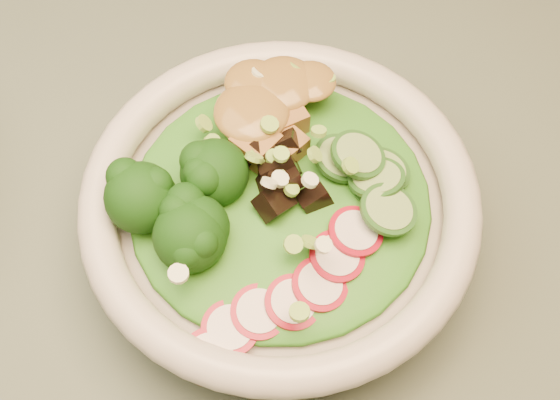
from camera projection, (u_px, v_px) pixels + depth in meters
salad_bowl at (280, 215)px, 0.48m from camera, size 0.24×0.24×0.07m
lettuce_bed at (280, 199)px, 0.47m from camera, size 0.18×0.18×0.02m
broccoli_florets at (185, 204)px, 0.45m from camera, size 0.08×0.07×0.04m
radish_slices at (301, 287)px, 0.44m from camera, size 0.10×0.04×0.02m
cucumber_slices at (377, 179)px, 0.46m from camera, size 0.07×0.07×0.03m
mushroom_heap at (277, 173)px, 0.46m from camera, size 0.07×0.07×0.04m
tofu_cubes at (268, 113)px, 0.49m from camera, size 0.09×0.06×0.03m
peanut_sauce at (268, 102)px, 0.48m from camera, size 0.06×0.05×0.01m
scallion_garnish at (280, 181)px, 0.45m from camera, size 0.17×0.17×0.02m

